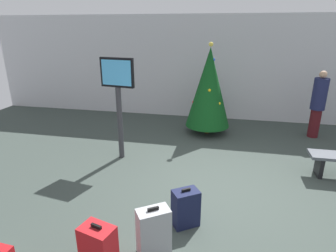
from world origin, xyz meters
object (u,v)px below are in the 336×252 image
object	(u,v)px
holiday_tree	(209,88)
suitcase_1	(154,232)
suitcase_2	(186,208)
traveller_0	(318,103)
flight_info_kiosk	(118,92)

from	to	relation	value
holiday_tree	suitcase_1	world-z (taller)	holiday_tree
holiday_tree	suitcase_2	xyz separation A→B (m)	(-0.02, -4.04, -1.01)
traveller_0	suitcase_1	size ratio (longest dim) A/B	2.54
flight_info_kiosk	suitcase_1	bearing A→B (deg)	-61.63
traveller_0	suitcase_2	world-z (taller)	traveller_0
holiday_tree	flight_info_kiosk	xyz separation A→B (m)	(-1.81, -1.99, 0.24)
suitcase_1	suitcase_2	xyz separation A→B (m)	(0.32, 0.66, -0.04)
suitcase_2	flight_info_kiosk	bearing A→B (deg)	131.04
flight_info_kiosk	traveller_0	distance (m)	5.25
flight_info_kiosk	suitcase_1	world-z (taller)	flight_info_kiosk
flight_info_kiosk	suitcase_2	xyz separation A→B (m)	(1.79, -2.05, -1.25)
holiday_tree	suitcase_2	size ratio (longest dim) A/B	4.02
holiday_tree	traveller_0	xyz separation A→B (m)	(2.87, 0.31, -0.36)
flight_info_kiosk	holiday_tree	bearing A→B (deg)	47.64
holiday_tree	traveller_0	world-z (taller)	holiday_tree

